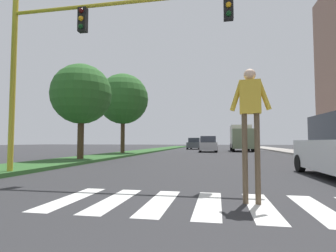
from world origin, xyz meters
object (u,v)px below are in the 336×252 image
object	(u,v)px
traffic_light_gantry	(81,43)
truck_box_delivery	(241,137)
tree_mid	(81,94)
sedan_midblock	(208,145)
tree_far	(123,99)
sedan_distant	(195,144)
pedestrian_performer	(250,113)

from	to	relation	value
traffic_light_gantry	truck_box_delivery	distance (m)	26.25
tree_mid	sedan_midblock	size ratio (longest dim) A/B	1.26
tree_far	sedan_midblock	xyz separation A→B (m)	(7.25, 7.19, -4.14)
tree_mid	tree_far	world-z (taller)	tree_far
traffic_light_gantry	truck_box_delivery	bearing A→B (deg)	74.23
tree_mid	sedan_distant	bearing A→B (deg)	80.23
tree_mid	truck_box_delivery	distance (m)	21.67
sedan_midblock	sedan_distant	xyz separation A→B (m)	(-2.30, 10.06, -0.02)
pedestrian_performer	truck_box_delivery	bearing A→B (deg)	85.58
pedestrian_performer	truck_box_delivery	xyz separation A→B (m)	(2.15, 27.82, -0.03)
tree_mid	pedestrian_performer	size ratio (longest dim) A/B	2.20
truck_box_delivery	sedan_midblock	bearing A→B (deg)	-139.32
pedestrian_performer	sedan_distant	world-z (taller)	pedestrian_performer
truck_box_delivery	tree_far	bearing A→B (deg)	-136.59
tree_far	traffic_light_gantry	world-z (taller)	tree_far
tree_mid	sedan_midblock	xyz separation A→B (m)	(6.71, 15.53, -3.08)
sedan_midblock	tree_far	bearing A→B (deg)	-135.25
tree_mid	truck_box_delivery	world-z (taller)	tree_mid
sedan_midblock	truck_box_delivery	bearing A→B (deg)	40.68
tree_mid	sedan_distant	size ratio (longest dim) A/B	1.28
tree_far	traffic_light_gantry	xyz separation A→B (m)	(3.96, -14.67, -0.60)
sedan_distant	tree_mid	bearing A→B (deg)	-99.77
tree_mid	sedan_midblock	world-z (taller)	tree_mid
tree_far	pedestrian_performer	distance (m)	19.78
sedan_distant	truck_box_delivery	world-z (taller)	truck_box_delivery
sedan_distant	truck_box_delivery	xyz separation A→B (m)	(6.11, -6.79, 0.85)
traffic_light_gantry	pedestrian_performer	bearing A→B (deg)	-28.55
tree_far	truck_box_delivery	world-z (taller)	tree_far
pedestrian_performer	tree_mid	bearing A→B (deg)	132.88
tree_far	traffic_light_gantry	size ratio (longest dim) A/B	0.83
pedestrian_performer	sedan_distant	distance (m)	34.84
truck_box_delivery	tree_mid	bearing A→B (deg)	-119.22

